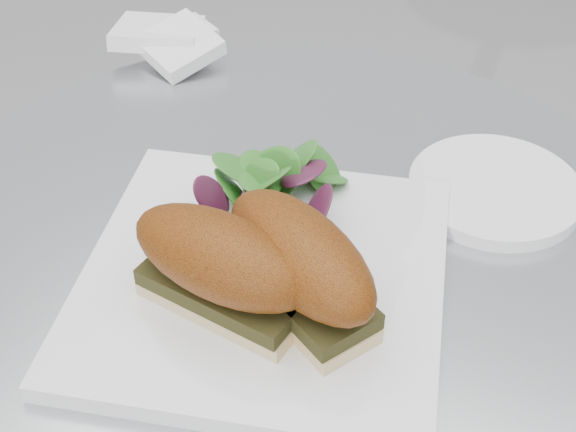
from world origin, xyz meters
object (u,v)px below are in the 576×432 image
Objects in this scene: plate at (263,279)px; sandwich_left at (221,265)px; saucer at (495,189)px; sandwich_right at (300,263)px.

plate is 0.07m from sandwich_left.
saucer is (0.15, 0.23, -0.05)m from sandwich_left.
sandwich_left is (-0.01, -0.04, 0.05)m from plate.
sandwich_right is 0.24m from saucer.
sandwich_right is at bearing -26.06° from plate.
sandwich_left is at bearing -103.49° from plate.
saucer is at bearing 64.93° from sandwich_left.
plate is 1.83× the size of sandwich_left.
sandwich_right is at bearing -115.54° from saucer.
plate is 1.81× the size of saucer.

